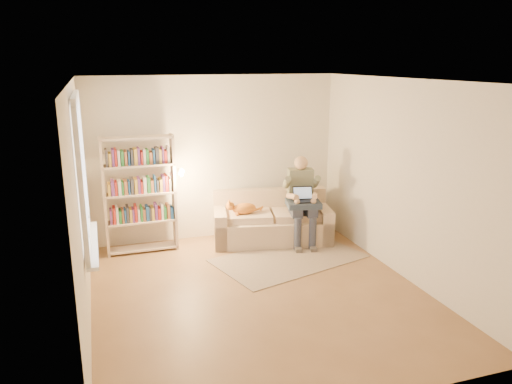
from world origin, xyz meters
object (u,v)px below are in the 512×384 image
object	(u,v)px
sofa	(272,223)
bookshelf	(140,189)
cat	(245,208)
laptop	(302,197)
person	(302,196)

from	to	relation	value
sofa	bookshelf	world-z (taller)	bookshelf
sofa	cat	xyz separation A→B (m)	(-0.46, -0.02, 0.30)
sofa	laptop	size ratio (longest dim) A/B	5.53
person	bookshelf	world-z (taller)	bookshelf
bookshelf	cat	bearing A→B (deg)	-6.80
sofa	cat	distance (m)	0.55
person	bookshelf	xyz separation A→B (m)	(-2.43, 0.40, 0.21)
bookshelf	person	bearing A→B (deg)	-9.37
sofa	cat	world-z (taller)	sofa
sofa	person	distance (m)	0.68
sofa	bookshelf	bearing A→B (deg)	-172.56
sofa	laptop	xyz separation A→B (m)	(0.37, -0.35, 0.49)
cat	bookshelf	size ratio (longest dim) A/B	0.33
sofa	laptop	distance (m)	0.71
cat	laptop	distance (m)	0.91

